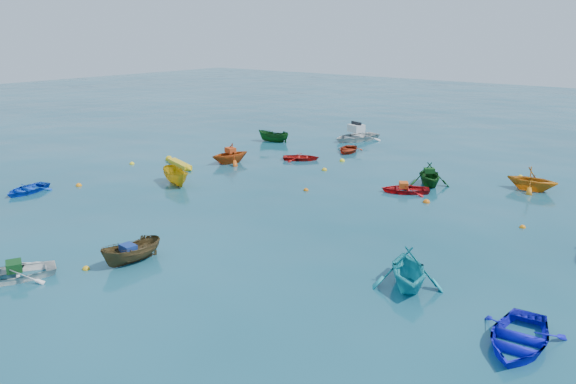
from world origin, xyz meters
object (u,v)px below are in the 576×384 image
Objects in this scene: dinghy_white_near at (13,279)px; kayak_yellow at (180,166)px; dinghy_blue_se at (517,345)px; dinghy_blue_sw at (27,192)px; motorboat_white at (356,140)px.

kayak_yellow is (-8.86, 16.06, 0.00)m from dinghy_white_near.
dinghy_blue_se reaches higher than kayak_yellow.
dinghy_blue_sw is at bearing -172.70° from kayak_yellow.
dinghy_blue_se is 26.88m from kayak_yellow.
motorboat_white reaches higher than kayak_yellow.
motorboat_white is at bearing 122.69° from dinghy_white_near.
dinghy_white_near is at bearing -162.59° from dinghy_blue_se.
dinghy_white_near reaches higher than dinghy_blue_sw.
dinghy_blue_se is 0.80× the size of motorboat_white.
dinghy_blue_se is at bearing -13.85° from dinghy_blue_sw.
dinghy_blue_sw is at bearing -87.40° from motorboat_white.
dinghy_blue_sw is 0.91× the size of dinghy_white_near.
dinghy_blue_se reaches higher than dinghy_blue_sw.
motorboat_white is (6.67, 25.18, 0.00)m from dinghy_blue_sw.
kayak_yellow is at bearing -89.54° from motorboat_white.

